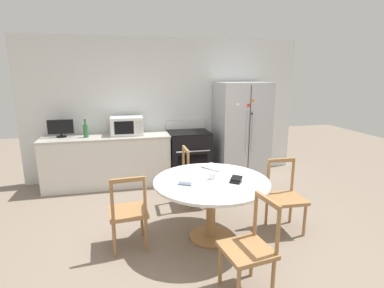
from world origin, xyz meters
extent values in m
plane|color=gray|center=(0.00, 0.00, 0.00)|extent=(14.00, 14.00, 0.00)
cube|color=silver|center=(0.00, 2.65, 1.30)|extent=(5.20, 0.10, 2.60)
cube|color=silver|center=(-1.12, 2.29, 0.43)|extent=(2.16, 0.62, 0.86)
cube|color=#B7B2A8|center=(-1.12, 2.29, 0.88)|extent=(2.18, 0.64, 0.03)
cube|color=#B2B5BA|center=(1.35, 2.20, 0.90)|extent=(0.92, 0.76, 1.80)
cube|color=#333333|center=(1.35, 1.82, 0.90)|extent=(0.01, 0.01, 1.73)
cylinder|color=silver|center=(1.30, 1.80, 0.95)|extent=(0.02, 0.02, 0.76)
cylinder|color=silver|center=(1.40, 1.80, 0.95)|extent=(0.02, 0.02, 0.76)
cube|color=orange|center=(1.38, 1.81, 1.50)|extent=(0.06, 0.01, 0.05)
cube|color=white|center=(1.11, 1.81, 1.45)|extent=(0.05, 0.02, 0.04)
cube|color=red|center=(1.31, 1.81, 1.42)|extent=(0.06, 0.02, 0.05)
cube|color=black|center=(1.39, 1.81, 1.27)|extent=(0.04, 0.01, 0.03)
cube|color=black|center=(0.35, 2.26, 0.45)|extent=(0.74, 0.64, 0.90)
cube|color=black|center=(0.35, 1.94, 0.36)|extent=(0.53, 0.01, 0.40)
cylinder|color=silver|center=(0.35, 1.91, 0.63)|extent=(0.61, 0.02, 0.02)
cube|color=black|center=(0.35, 2.26, 0.91)|extent=(0.74, 0.64, 0.02)
cube|color=white|center=(0.35, 2.55, 1.00)|extent=(0.74, 0.06, 0.16)
cube|color=white|center=(-0.76, 2.33, 1.06)|extent=(0.56, 0.38, 0.32)
cube|color=black|center=(-0.82, 2.13, 1.06)|extent=(0.32, 0.01, 0.22)
cube|color=silver|center=(-0.56, 2.13, 1.06)|extent=(0.11, 0.01, 0.23)
cylinder|color=black|center=(-1.86, 2.36, 0.91)|extent=(0.16, 0.16, 0.02)
cylinder|color=black|center=(-1.86, 2.36, 0.94)|extent=(0.03, 0.03, 0.04)
cube|color=black|center=(-1.86, 2.36, 1.08)|extent=(0.41, 0.05, 0.24)
cylinder|color=#2D6B38|center=(-1.45, 2.25, 1.01)|extent=(0.08, 0.08, 0.21)
cylinder|color=#2D6B38|center=(-1.45, 2.25, 1.16)|extent=(0.03, 0.03, 0.08)
cylinder|color=#262626|center=(-1.45, 2.25, 1.20)|extent=(0.04, 0.04, 0.01)
cylinder|color=white|center=(0.14, 0.15, 0.73)|extent=(1.36, 1.36, 0.03)
cylinder|color=#9E7042|center=(0.14, 0.15, 0.37)|extent=(0.11, 0.11, 0.69)
cylinder|color=#9E7042|center=(0.14, 0.15, 0.01)|extent=(0.52, 0.52, 0.03)
cube|color=#9E7042|center=(0.23, 1.12, 0.43)|extent=(0.42, 0.42, 0.04)
cylinder|color=#9E7042|center=(0.40, 1.30, 0.21)|extent=(0.04, 0.04, 0.41)
cylinder|color=#9E7042|center=(0.40, 0.95, 0.21)|extent=(0.04, 0.04, 0.41)
cylinder|color=#9E7042|center=(0.06, 1.30, 0.21)|extent=(0.04, 0.04, 0.41)
cylinder|color=#9E7042|center=(0.06, 0.95, 0.21)|extent=(0.04, 0.04, 0.41)
cylinder|color=#9E7042|center=(0.04, 1.30, 0.68)|extent=(0.04, 0.04, 0.45)
cylinder|color=#9E7042|center=(0.04, 0.95, 0.68)|extent=(0.04, 0.04, 0.45)
cube|color=#9E7042|center=(0.04, 1.12, 0.88)|extent=(0.04, 0.34, 0.04)
cube|color=#9E7042|center=(0.18, -0.82, 0.43)|extent=(0.47, 0.47, 0.04)
cylinder|color=#9E7042|center=(-0.02, -0.67, 0.21)|extent=(0.04, 0.04, 0.41)
cylinder|color=#9E7042|center=(0.37, -0.96, 0.21)|extent=(0.04, 0.04, 0.41)
cylinder|color=#9E7042|center=(0.33, -0.62, 0.21)|extent=(0.04, 0.04, 0.41)
cylinder|color=#9E7042|center=(0.39, -0.96, 0.68)|extent=(0.04, 0.04, 0.45)
cylinder|color=#9E7042|center=(0.34, -0.62, 0.68)|extent=(0.04, 0.04, 0.45)
cube|color=#9E7042|center=(0.37, -0.79, 0.88)|extent=(0.08, 0.35, 0.04)
cube|color=#9E7042|center=(-0.83, 0.20, 0.43)|extent=(0.45, 0.45, 0.04)
cylinder|color=#9E7042|center=(-1.01, 0.36, 0.21)|extent=(0.04, 0.04, 0.41)
cylinder|color=#9E7042|center=(-0.67, 0.38, 0.21)|extent=(0.04, 0.04, 0.41)
cylinder|color=#9E7042|center=(-0.99, 0.02, 0.21)|extent=(0.04, 0.04, 0.41)
cylinder|color=#9E7042|center=(-0.65, 0.04, 0.21)|extent=(0.04, 0.04, 0.41)
cylinder|color=#9E7042|center=(-0.99, 0.00, 0.68)|extent=(0.04, 0.04, 0.45)
cylinder|color=#9E7042|center=(-0.65, 0.02, 0.68)|extent=(0.04, 0.04, 0.45)
cube|color=#9E7042|center=(-0.82, 0.01, 0.88)|extent=(0.35, 0.06, 0.04)
cube|color=#9E7042|center=(1.11, 0.11, 0.43)|extent=(0.44, 0.44, 0.04)
cylinder|color=#9E7042|center=(1.28, -0.07, 0.21)|extent=(0.04, 0.04, 0.41)
cylinder|color=#9E7042|center=(0.93, -0.05, 0.21)|extent=(0.04, 0.04, 0.41)
cylinder|color=#9E7042|center=(1.29, 0.27, 0.21)|extent=(0.04, 0.04, 0.41)
cylinder|color=#9E7042|center=(0.95, 0.29, 0.21)|extent=(0.04, 0.04, 0.41)
cylinder|color=#9E7042|center=(1.29, 0.29, 0.68)|extent=(0.04, 0.04, 0.45)
cylinder|color=#9E7042|center=(0.95, 0.31, 0.68)|extent=(0.04, 0.04, 0.45)
cube|color=#9E7042|center=(1.12, 0.30, 0.88)|extent=(0.35, 0.05, 0.04)
cylinder|color=silver|center=(0.17, 0.19, 0.78)|extent=(0.08, 0.08, 0.08)
cylinder|color=red|center=(0.17, 0.19, 0.76)|extent=(0.07, 0.07, 0.04)
cylinder|color=#A3BCDB|center=(-0.19, 0.07, 0.77)|extent=(0.16, 0.12, 0.05)
cube|color=black|center=(0.39, 0.01, 0.76)|extent=(0.15, 0.15, 0.03)
cube|color=black|center=(0.40, 0.03, 0.78)|extent=(0.16, 0.15, 0.06)
cube|color=white|center=(0.31, 0.59, 0.75)|extent=(0.32, 0.36, 0.01)
cube|color=beige|center=(0.31, 0.59, 0.76)|extent=(0.33, 0.37, 0.01)
cube|color=silver|center=(0.31, 0.59, 0.76)|extent=(0.35, 0.37, 0.01)
camera|label=1|loc=(-0.84, -3.02, 1.97)|focal=28.00mm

